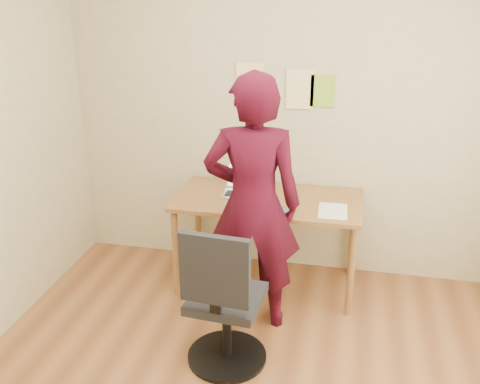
% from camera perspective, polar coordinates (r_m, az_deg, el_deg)
% --- Properties ---
extents(room, '(3.58, 3.58, 2.78)m').
position_cam_1_polar(room, '(2.54, 0.05, 0.20)').
color(room, brown).
rests_on(room, ground).
extents(desk, '(1.40, 0.70, 0.74)m').
position_cam_1_polar(desk, '(4.07, 3.01, -1.81)').
color(desk, '#935F32').
rests_on(desk, ground).
extents(laptop, '(0.30, 0.27, 0.22)m').
position_cam_1_polar(laptop, '(4.11, 0.33, 0.51)').
color(laptop, silver).
rests_on(laptop, desk).
extents(paper_sheet, '(0.21, 0.29, 0.00)m').
position_cam_1_polar(paper_sheet, '(3.88, 9.88, -1.99)').
color(paper_sheet, white).
rests_on(paper_sheet, desk).
extents(phone, '(0.10, 0.13, 0.01)m').
position_cam_1_polar(phone, '(3.83, 4.91, -1.99)').
color(phone, black).
rests_on(phone, desk).
extents(wall_note_left, '(0.21, 0.00, 0.30)m').
position_cam_1_polar(wall_note_left, '(4.19, 1.04, 11.59)').
color(wall_note_left, '#FFEA98').
rests_on(wall_note_left, room).
extents(wall_note_mid, '(0.21, 0.00, 0.30)m').
position_cam_1_polar(wall_note_mid, '(4.14, 6.42, 10.82)').
color(wall_note_mid, '#FFEA98').
rests_on(wall_note_mid, room).
extents(wall_note_right, '(0.18, 0.00, 0.24)m').
position_cam_1_polar(wall_note_right, '(4.13, 8.77, 10.60)').
color(wall_note_right, '#8EC72C').
rests_on(wall_note_right, room).
extents(office_chair, '(0.51, 0.51, 0.98)m').
position_cam_1_polar(office_chair, '(3.33, -1.79, -12.31)').
color(office_chair, black).
rests_on(office_chair, ground).
extents(person, '(0.70, 0.51, 1.78)m').
position_cam_1_polar(person, '(3.54, 1.36, -1.39)').
color(person, '#390716').
rests_on(person, ground).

